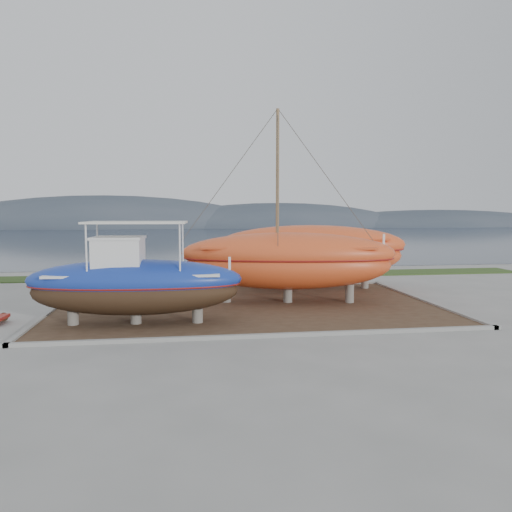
{
  "coord_description": "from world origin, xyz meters",
  "views": [
    {
      "loc": [
        -3.04,
        -19.88,
        4.67
      ],
      "look_at": [
        0.44,
        4.0,
        2.47
      ],
      "focal_mm": 35.0,
      "sensor_mm": 36.0,
      "label": 1
    }
  ],
  "objects": [
    {
      "name": "white_dinghy",
      "position": [
        -6.23,
        4.9,
        0.63
      ],
      "size": [
        3.96,
        2.04,
        1.13
      ],
      "primitive_type": null,
      "rotation": [
        0.0,
        0.0,
        0.17
      ],
      "color": "white",
      "rests_on": "dirt_patch"
    },
    {
      "name": "curb_frame",
      "position": [
        0.0,
        4.0,
        0.07
      ],
      "size": [
        18.6,
        12.6,
        0.15
      ],
      "primitive_type": null,
      "color": "gray",
      "rests_on": "ground"
    },
    {
      "name": "grass_strip",
      "position": [
        0.0,
        15.5,
        0.04
      ],
      "size": [
        44.0,
        3.0,
        0.08
      ],
      "primitive_type": "cube",
      "color": "#284219",
      "rests_on": "ground"
    },
    {
      "name": "mountain_ridge",
      "position": [
        0.0,
        125.0,
        0.0
      ],
      "size": [
        200.0,
        36.0,
        20.0
      ],
      "primitive_type": null,
      "color": "#333D49",
      "rests_on": "ground"
    },
    {
      "name": "ground",
      "position": [
        0.0,
        0.0,
        0.0
      ],
      "size": [
        140.0,
        140.0,
        0.0
      ],
      "primitive_type": "plane",
      "color": "gray",
      "rests_on": "ground"
    },
    {
      "name": "blue_caique",
      "position": [
        -5.01,
        0.72,
        2.15
      ],
      "size": [
        8.84,
        3.22,
        4.18
      ],
      "primitive_type": null,
      "rotation": [
        0.0,
        0.0,
        -0.06
      ],
      "color": "#19369E",
      "rests_on": "dirt_patch"
    },
    {
      "name": "orange_bare_hull",
      "position": [
        4.48,
        8.92,
        1.89
      ],
      "size": [
        11.56,
        5.28,
        3.65
      ],
      "primitive_type": null,
      "rotation": [
        0.0,
        0.0,
        -0.18
      ],
      "color": "#DA4D21",
      "rests_on": "dirt_patch"
    },
    {
      "name": "sea",
      "position": [
        0.0,
        70.0,
        0.0
      ],
      "size": [
        260.0,
        100.0,
        0.04
      ],
      "primitive_type": null,
      "color": "#1C2738",
      "rests_on": "ground"
    },
    {
      "name": "orange_sailboat",
      "position": [
        2.14,
        4.52,
        4.85
      ],
      "size": [
        11.14,
        4.9,
        9.59
      ],
      "primitive_type": null,
      "rotation": [
        0.0,
        0.0,
        -0.17
      ],
      "color": "#DA4D21",
      "rests_on": "dirt_patch"
    },
    {
      "name": "dirt_patch",
      "position": [
        0.0,
        4.0,
        0.03
      ],
      "size": [
        18.0,
        12.0,
        0.06
      ],
      "primitive_type": "cube",
      "color": "#422D1E",
      "rests_on": "ground"
    }
  ]
}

